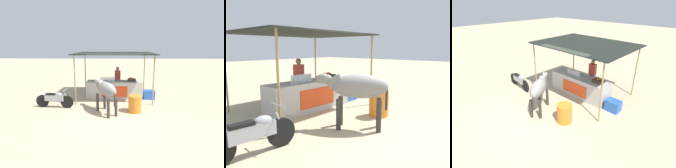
# 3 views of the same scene
# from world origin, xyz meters

# --- Properties ---
(ground_plane) EXTENTS (60.00, 60.00, 0.00)m
(ground_plane) POSITION_xyz_m (0.00, 0.00, 0.00)
(ground_plane) COLOR tan
(stall_counter) EXTENTS (3.00, 0.82, 0.96)m
(stall_counter) POSITION_xyz_m (0.00, 2.20, 0.48)
(stall_counter) COLOR #B2ADA8
(stall_counter) RESTS_ON ground
(stall_awning) EXTENTS (4.20, 3.20, 2.47)m
(stall_awning) POSITION_xyz_m (0.00, 2.50, 2.38)
(stall_awning) COLOR black
(stall_awning) RESTS_ON ground
(water_bottle_row) EXTENTS (0.79, 0.07, 0.25)m
(water_bottle_row) POSITION_xyz_m (-0.35, 2.15, 1.07)
(water_bottle_row) COLOR silver
(water_bottle_row) RESTS_ON stall_counter
(fruit_crate) EXTENTS (0.44, 0.32, 0.18)m
(fruit_crate) POSITION_xyz_m (0.96, 2.25, 1.03)
(fruit_crate) COLOR #3F3326
(fruit_crate) RESTS_ON stall_counter
(vendor_behind_counter) EXTENTS (0.34, 0.22, 1.65)m
(vendor_behind_counter) POSITION_xyz_m (0.18, 2.95, 0.85)
(vendor_behind_counter) COLOR #383842
(vendor_behind_counter) RESTS_ON ground
(cooler_box) EXTENTS (0.60, 0.44, 0.48)m
(cooler_box) POSITION_xyz_m (1.90, 2.10, 0.24)
(cooler_box) COLOR blue
(cooler_box) RESTS_ON ground
(water_barrel) EXTENTS (0.57, 0.57, 0.74)m
(water_barrel) POSITION_xyz_m (0.93, 0.15, 0.37)
(water_barrel) COLOR orange
(water_barrel) RESTS_ON ground
(cow) EXTENTS (1.28, 1.73, 1.44)m
(cow) POSITION_xyz_m (-0.34, 0.03, 1.03)
(cow) COLOR gray
(cow) RESTS_ON ground
(motorcycle_parked) EXTENTS (1.80, 0.55, 0.90)m
(motorcycle_parked) POSITION_xyz_m (-2.76, 0.61, 0.43)
(motorcycle_parked) COLOR black
(motorcycle_parked) RESTS_ON ground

